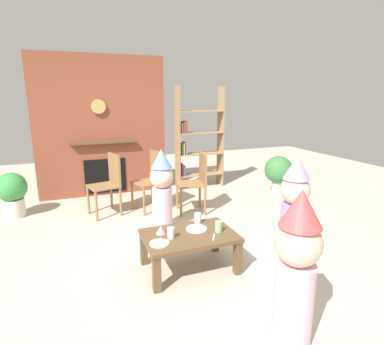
% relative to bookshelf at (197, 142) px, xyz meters
% --- Properties ---
extents(ground_plane, '(12.00, 12.00, 0.00)m').
position_rel_bookshelf_xyz_m(ground_plane, '(-1.02, -2.40, -0.89)').
color(ground_plane, '#BCB29E').
extents(brick_fireplace_feature, '(2.20, 0.28, 2.40)m').
position_rel_bookshelf_xyz_m(brick_fireplace_feature, '(-1.70, 0.20, 0.31)').
color(brick_fireplace_feature, brown).
rests_on(brick_fireplace_feature, ground_plane).
extents(bookshelf, '(0.90, 0.28, 1.90)m').
position_rel_bookshelf_xyz_m(bookshelf, '(0.00, 0.00, 0.00)').
color(bookshelf, '#9E7A51').
rests_on(bookshelf, ground_plane).
extents(coffee_table, '(0.91, 0.61, 0.38)m').
position_rel_bookshelf_xyz_m(coffee_table, '(-1.19, -2.76, -0.57)').
color(coffee_table, brown).
rests_on(coffee_table, ground_plane).
extents(paper_cup_near_left, '(0.07, 0.07, 0.11)m').
position_rel_bookshelf_xyz_m(paper_cup_near_left, '(-1.01, -2.53, -0.45)').
color(paper_cup_near_left, silver).
rests_on(paper_cup_near_left, coffee_table).
extents(paper_cup_near_right, '(0.07, 0.07, 0.11)m').
position_rel_bookshelf_xyz_m(paper_cup_near_right, '(-1.39, -2.79, -0.45)').
color(paper_cup_near_right, silver).
rests_on(paper_cup_near_right, coffee_table).
extents(paper_cup_center, '(0.07, 0.07, 0.11)m').
position_rel_bookshelf_xyz_m(paper_cup_center, '(-0.90, -2.82, -0.45)').
color(paper_cup_center, '#8CD18C').
rests_on(paper_cup_center, coffee_table).
extents(paper_plate_front, '(0.22, 0.22, 0.01)m').
position_rel_bookshelf_xyz_m(paper_plate_front, '(-1.08, -2.69, -0.50)').
color(paper_plate_front, white).
rests_on(paper_plate_front, coffee_table).
extents(paper_plate_rear, '(0.18, 0.18, 0.01)m').
position_rel_bookshelf_xyz_m(paper_plate_rear, '(-1.53, -2.87, -0.50)').
color(paper_plate_rear, white).
rests_on(paper_plate_rear, coffee_table).
extents(birthday_cake_slice, '(0.10, 0.10, 0.08)m').
position_rel_bookshelf_xyz_m(birthday_cake_slice, '(-1.45, -2.65, -0.46)').
color(birthday_cake_slice, pink).
rests_on(birthday_cake_slice, coffee_table).
extents(table_fork, '(0.09, 0.14, 0.01)m').
position_rel_bookshelf_xyz_m(table_fork, '(-1.00, -2.92, -0.50)').
color(table_fork, silver).
rests_on(table_fork, coffee_table).
extents(child_with_cone_hat, '(0.32, 0.32, 1.14)m').
position_rel_bookshelf_xyz_m(child_with_cone_hat, '(-0.87, -3.95, -0.28)').
color(child_with_cone_hat, '#EAB2C6').
rests_on(child_with_cone_hat, ground_plane).
extents(child_in_pink, '(0.31, 0.31, 1.12)m').
position_rel_bookshelf_xyz_m(child_in_pink, '(-0.05, -2.90, -0.29)').
color(child_in_pink, '#B27FCC').
rests_on(child_in_pink, ground_plane).
extents(child_by_the_chairs, '(0.30, 0.30, 1.08)m').
position_rel_bookshelf_xyz_m(child_by_the_chairs, '(-1.18, -1.74, -0.31)').
color(child_by_the_chairs, '#EAB2C6').
rests_on(child_by_the_chairs, ground_plane).
extents(dining_chair_left, '(0.49, 0.49, 0.90)m').
position_rel_bookshelf_xyz_m(dining_chair_left, '(-1.74, -0.87, -0.37)').
color(dining_chair_left, olive).
rests_on(dining_chair_left, ground_plane).
extents(dining_chair_middle, '(0.50, 0.50, 0.90)m').
position_rel_bookshelf_xyz_m(dining_chair_middle, '(-1.08, -0.89, -0.37)').
color(dining_chair_middle, olive).
rests_on(dining_chair_middle, ground_plane).
extents(dining_chair_right, '(0.46, 0.46, 0.90)m').
position_rel_bookshelf_xyz_m(dining_chair_right, '(-0.50, -1.25, -0.37)').
color(dining_chair_right, olive).
rests_on(dining_chair_right, ground_plane).
extents(potted_plant_tall, '(0.49, 0.49, 0.69)m').
position_rel_bookshelf_xyz_m(potted_plant_tall, '(1.19, -0.95, -0.47)').
color(potted_plant_tall, beige).
rests_on(potted_plant_tall, ground_plane).
extents(potted_plant_short, '(0.42, 0.42, 0.66)m').
position_rel_bookshelf_xyz_m(potted_plant_short, '(-3.07, -0.49, -0.51)').
color(potted_plant_short, beige).
rests_on(potted_plant_short, ground_plane).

